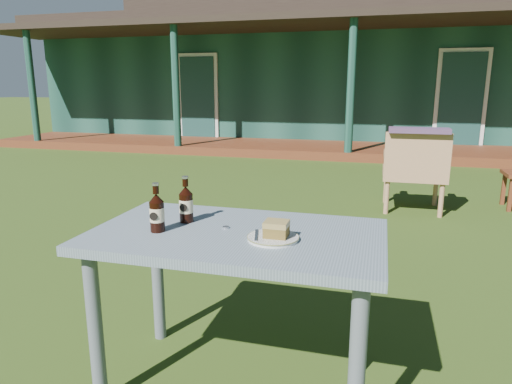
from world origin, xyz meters
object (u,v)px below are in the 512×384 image
(plate, at_px, (273,238))
(armchair_left, at_px, (415,167))
(cola_bottle_near, at_px, (186,204))
(cola_bottle_far, at_px, (157,212))
(cafe_table, at_px, (237,255))
(cake_slice, at_px, (276,229))

(plate, xyz_separation_m, armchair_left, (0.74, 3.30, -0.25))
(armchair_left, bearing_deg, cola_bottle_near, -110.14)
(cola_bottle_near, distance_m, cola_bottle_far, 0.17)
(cafe_table, distance_m, cake_slice, 0.24)
(cola_bottle_far, bearing_deg, cafe_table, 14.80)
(cola_bottle_far, relative_size, armchair_left, 0.24)
(cola_bottle_near, relative_size, cola_bottle_far, 1.01)
(plate, bearing_deg, cafe_table, 160.24)
(cake_slice, xyz_separation_m, cola_bottle_far, (-0.50, -0.03, 0.04))
(cafe_table, height_order, armchair_left, armchair_left)
(cafe_table, distance_m, cola_bottle_far, 0.37)
(cola_bottle_far, bearing_deg, cola_bottle_near, 68.77)
(cafe_table, xyz_separation_m, cola_bottle_far, (-0.32, -0.08, 0.18))
(plate, relative_size, armchair_left, 0.24)
(cafe_table, relative_size, cake_slice, 13.04)
(cola_bottle_near, bearing_deg, cake_slice, -16.41)
(cola_bottle_near, height_order, armchair_left, cola_bottle_near)
(cafe_table, relative_size, cola_bottle_far, 5.87)
(cake_slice, height_order, cola_bottle_far, cola_bottle_far)
(cake_slice, relative_size, armchair_left, 0.11)
(armchair_left, bearing_deg, cola_bottle_far, -110.19)
(cake_slice, relative_size, cola_bottle_far, 0.45)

